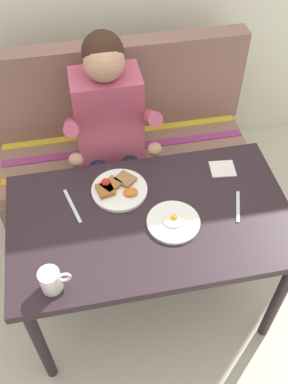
% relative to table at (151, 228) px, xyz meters
% --- Properties ---
extents(ground_plane, '(8.00, 8.00, 0.00)m').
position_rel_table_xyz_m(ground_plane, '(0.00, 0.00, -0.65)').
color(ground_plane, beige).
extents(table, '(1.20, 0.70, 0.73)m').
position_rel_table_xyz_m(table, '(0.00, 0.00, 0.00)').
color(table, black).
rests_on(table, ground).
extents(couch, '(1.44, 0.56, 1.00)m').
position_rel_table_xyz_m(couch, '(0.00, 0.76, -0.32)').
color(couch, '#845F54').
rests_on(couch, ground).
extents(person, '(0.45, 0.61, 1.21)m').
position_rel_table_xyz_m(person, '(-0.09, 0.59, 0.09)').
color(person, '#B24A64').
rests_on(person, ground).
extents(plate_breakfast, '(0.25, 0.25, 0.05)m').
position_rel_table_xyz_m(plate_breakfast, '(-0.11, 0.17, 0.10)').
color(plate_breakfast, white).
rests_on(plate_breakfast, table).
extents(plate_eggs, '(0.22, 0.22, 0.04)m').
position_rel_table_xyz_m(plate_eggs, '(0.08, -0.05, 0.09)').
color(plate_eggs, white).
rests_on(plate_eggs, table).
extents(coffee_mug, '(0.12, 0.08, 0.10)m').
position_rel_table_xyz_m(coffee_mug, '(-0.42, -0.25, 0.13)').
color(coffee_mug, white).
rests_on(coffee_mug, table).
extents(napkin, '(0.12, 0.11, 0.01)m').
position_rel_table_xyz_m(napkin, '(0.38, 0.21, 0.09)').
color(napkin, silver).
rests_on(napkin, table).
extents(fork, '(0.07, 0.17, 0.00)m').
position_rel_table_xyz_m(fork, '(0.38, -0.02, 0.08)').
color(fork, silver).
rests_on(fork, table).
extents(knife, '(0.07, 0.20, 0.00)m').
position_rel_table_xyz_m(knife, '(-0.32, 0.12, 0.08)').
color(knife, silver).
rests_on(knife, table).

